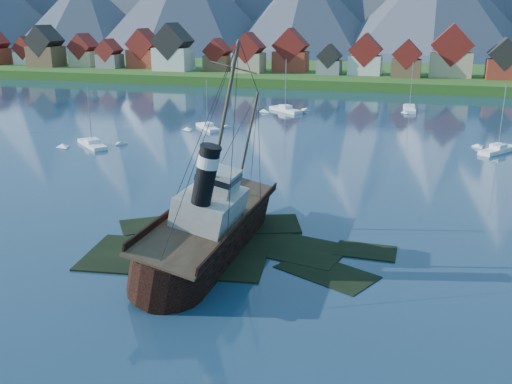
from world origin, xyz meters
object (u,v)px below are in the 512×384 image
(tugboat_wreck, at_px, (210,222))
(sailboat_a, at_px, (208,128))
(sailboat_e, at_px, (409,110))
(sailboat_c, at_px, (285,110))
(sailboat_f, at_px, (92,145))
(sailboat_d, at_px, (498,151))

(tugboat_wreck, bearing_deg, sailboat_a, 111.33)
(sailboat_e, bearing_deg, tugboat_wreck, -104.25)
(sailboat_c, distance_m, sailboat_f, 53.83)
(sailboat_c, relative_size, sailboat_e, 1.06)
(sailboat_c, relative_size, sailboat_d, 1.08)
(sailboat_a, xyz_separation_m, sailboat_d, (56.51, -5.25, 0.04))
(sailboat_d, xyz_separation_m, sailboat_f, (-70.80, -16.18, -0.04))
(tugboat_wreck, xyz_separation_m, sailboat_a, (-23.70, 59.67, -2.63))
(tugboat_wreck, height_order, sailboat_c, tugboat_wreck)
(sailboat_c, bearing_deg, tugboat_wreck, -132.57)
(sailboat_c, bearing_deg, sailboat_a, -162.77)
(sailboat_f, bearing_deg, sailboat_c, 12.43)
(sailboat_a, bearing_deg, sailboat_e, 1.20)
(tugboat_wreck, distance_m, sailboat_c, 87.17)
(sailboat_a, bearing_deg, sailboat_c, 27.18)
(sailboat_c, bearing_deg, sailboat_e, -32.25)
(sailboat_f, bearing_deg, sailboat_d, -37.46)
(sailboat_a, height_order, sailboat_d, sailboat_d)
(sailboat_e, bearing_deg, sailboat_d, -73.01)
(sailboat_a, height_order, sailboat_c, sailboat_c)
(sailboat_a, relative_size, sailboat_d, 0.87)
(sailboat_c, height_order, sailboat_d, sailboat_c)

